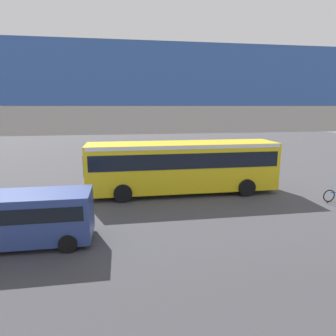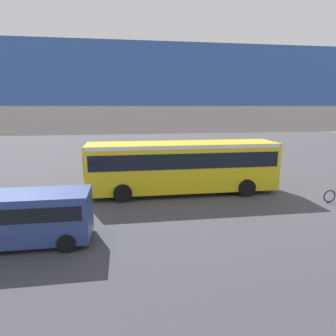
# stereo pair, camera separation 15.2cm
# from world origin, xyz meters

# --- Properties ---
(ground) EXTENTS (80.00, 80.00, 0.00)m
(ground) POSITION_xyz_m (0.00, 0.00, 0.00)
(ground) COLOR #424247
(city_bus) EXTENTS (11.54, 2.85, 3.15)m
(city_bus) POSITION_xyz_m (-0.74, 0.80, 1.88)
(city_bus) COLOR yellow
(city_bus) RESTS_ON ground
(parked_van) EXTENTS (4.80, 2.17, 2.05)m
(parked_van) POSITION_xyz_m (6.60, 6.64, 1.18)
(parked_van) COLOR #33478C
(parked_van) RESTS_ON ground
(traffic_sign) EXTENTS (0.08, 0.60, 2.80)m
(traffic_sign) POSITION_xyz_m (-2.83, -3.34, 1.89)
(traffic_sign) COLOR slate
(traffic_sign) RESTS_ON ground
(lane_dash_leftmost) EXTENTS (2.00, 0.20, 0.01)m
(lane_dash_leftmost) POSITION_xyz_m (-4.00, -2.46, 0.00)
(lane_dash_leftmost) COLOR silver
(lane_dash_leftmost) RESTS_ON ground
(lane_dash_left) EXTENTS (2.00, 0.20, 0.01)m
(lane_dash_left) POSITION_xyz_m (0.00, -2.46, 0.00)
(lane_dash_left) COLOR silver
(lane_dash_left) RESTS_ON ground
(lane_dash_centre) EXTENTS (2.00, 0.20, 0.01)m
(lane_dash_centre) POSITION_xyz_m (4.00, -2.46, 0.00)
(lane_dash_centre) COLOR silver
(lane_dash_centre) RESTS_ON ground
(pedestrian_overpass) EXTENTS (30.53, 2.60, 6.43)m
(pedestrian_overpass) POSITION_xyz_m (0.00, 11.46, 4.76)
(pedestrian_overpass) COLOR #B2ADA5
(pedestrian_overpass) RESTS_ON ground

